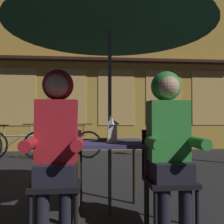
% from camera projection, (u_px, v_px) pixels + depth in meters
% --- Properties ---
extents(ground_plane, '(60.00, 60.00, 0.00)m').
position_uv_depth(ground_plane, '(110.00, 215.00, 2.58)').
color(ground_plane, '#232326').
extents(cafe_table, '(0.72, 0.72, 0.74)m').
position_uv_depth(cafe_table, '(110.00, 151.00, 2.59)').
color(cafe_table, navy).
rests_on(cafe_table, ground_plane).
extents(patio_umbrella, '(2.10, 2.10, 2.31)m').
position_uv_depth(patio_umbrella, '(110.00, 13.00, 2.62)').
color(patio_umbrella, '#4C4C51').
rests_on(patio_umbrella, ground_plane).
extents(lantern, '(0.11, 0.11, 0.23)m').
position_uv_depth(lantern, '(112.00, 130.00, 2.49)').
color(lantern, white).
rests_on(lantern, cafe_table).
extents(chair_left, '(0.40, 0.40, 0.87)m').
position_uv_depth(chair_left, '(57.00, 175.00, 2.18)').
color(chair_left, black).
rests_on(chair_left, ground_plane).
extents(chair_right, '(0.40, 0.40, 0.87)m').
position_uv_depth(chair_right, '(167.00, 173.00, 2.26)').
color(chair_right, black).
rests_on(chair_right, ground_plane).
extents(person_left_hooded, '(0.45, 0.56, 1.40)m').
position_uv_depth(person_left_hooded, '(57.00, 134.00, 2.13)').
color(person_left_hooded, black).
rests_on(person_left_hooded, ground_plane).
extents(person_right_hooded, '(0.45, 0.56, 1.40)m').
position_uv_depth(person_right_hooded, '(169.00, 133.00, 2.21)').
color(person_right_hooded, black).
rests_on(person_right_hooded, ground_plane).
extents(shopfront_building, '(10.00, 0.93, 6.20)m').
position_uv_depth(shopfront_building, '(92.00, 51.00, 8.01)').
color(shopfront_building, gold).
rests_on(shopfront_building, ground_plane).
extents(bicycle_second, '(1.66, 0.33, 0.84)m').
position_uv_depth(bicycle_second, '(15.00, 144.00, 6.04)').
color(bicycle_second, black).
rests_on(bicycle_second, ground_plane).
extents(bicycle_third, '(1.68, 0.10, 0.84)m').
position_uv_depth(bicycle_third, '(67.00, 144.00, 6.18)').
color(bicycle_third, black).
rests_on(bicycle_third, ground_plane).
extents(book, '(0.20, 0.15, 0.02)m').
position_uv_depth(book, '(107.00, 139.00, 2.71)').
color(book, olive).
rests_on(book, cafe_table).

